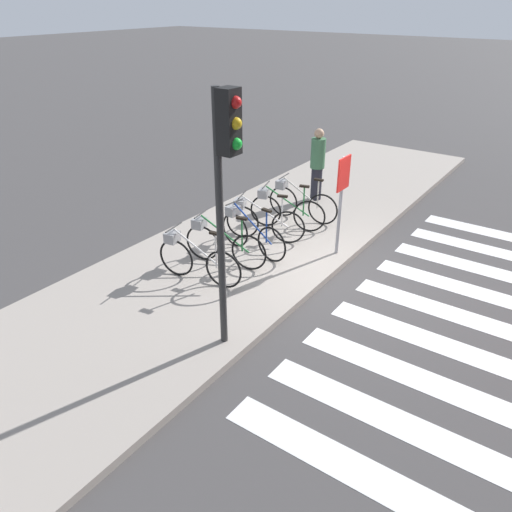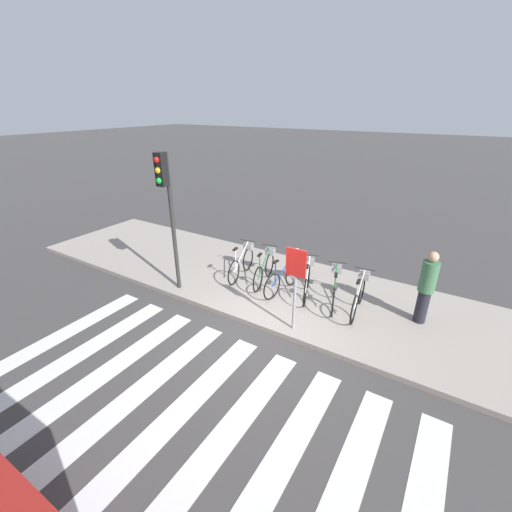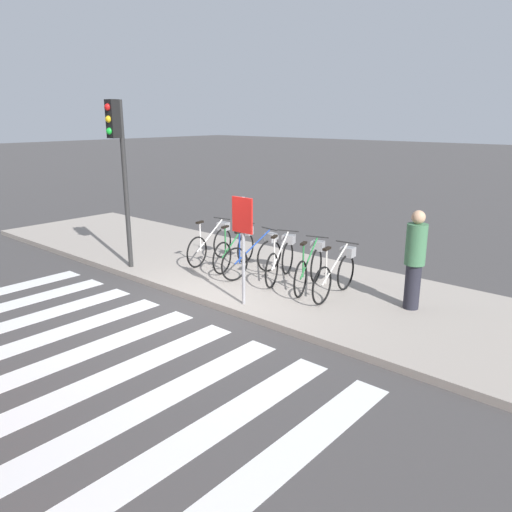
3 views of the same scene
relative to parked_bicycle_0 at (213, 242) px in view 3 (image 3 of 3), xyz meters
name	(u,v)px [view 3 (image 3 of 3)]	position (x,y,z in m)	size (l,w,h in m)	color
ground_plane	(206,306)	(1.70, -1.82, -0.56)	(120.00, 120.00, 0.00)	#423F3F
sidewalk	(272,279)	(1.70, 0.04, -0.50)	(17.13, 3.72, 0.12)	#9E9389
parked_bicycle_0	(213,242)	(0.00, 0.00, 0.00)	(0.46, 1.61, 1.00)	black
parked_bicycle_1	(237,248)	(0.73, 0.02, 0.00)	(0.49, 1.60, 1.00)	black
parked_bicycle_2	(256,254)	(1.41, -0.13, 0.00)	(0.46, 1.62, 1.00)	black
parked_bicycle_3	(282,258)	(1.98, 0.00, 0.00)	(0.65, 1.55, 1.00)	black
parked_bicycle_4	(310,266)	(2.71, -0.06, 0.00)	(0.61, 1.57, 1.00)	black
parked_bicycle_5	(337,272)	(3.32, -0.08, 0.00)	(0.46, 1.62, 1.00)	black
pedestrian	(415,258)	(4.63, 0.22, 0.45)	(0.34, 0.34, 1.70)	#23232D
traffic_light	(118,150)	(-1.05, -1.58, 2.07)	(0.24, 0.40, 3.50)	#2D2D2D
sign_post	(243,232)	(2.34, -1.53, 0.85)	(0.44, 0.07, 1.89)	#99999E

